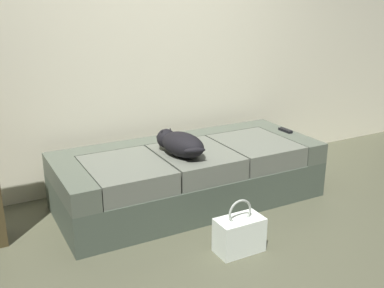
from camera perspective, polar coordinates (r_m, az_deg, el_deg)
The scene contains 6 objects.
ground_plane at distance 3.12m, azimuth 8.18°, elevation -13.76°, with size 10.00×10.00×0.00m, color #4C4D39.
back_wall at distance 4.08m, azimuth -5.01°, elevation 14.76°, with size 6.40×0.10×2.80m, color beige.
couch at distance 3.74m, azimuth -0.37°, elevation -3.94°, with size 2.14×0.90×0.47m.
dog_dark at distance 3.47m, azimuth -1.56°, elevation 0.07°, with size 0.33×0.53×0.19m.
tv_remote at distance 4.18m, azimuth 11.66°, elevation 1.69°, with size 0.04×0.15×0.02m, color black.
handbag at distance 3.10m, azimuth 5.96°, elevation -11.20°, with size 0.32×0.18×0.38m.
Camera 1 is at (-1.62, -2.10, 1.64)m, focal length 42.44 mm.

